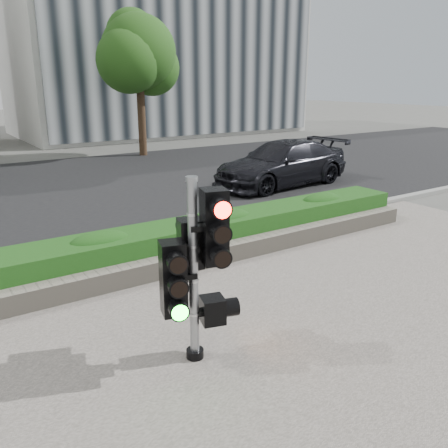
% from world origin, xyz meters
% --- Properties ---
extents(ground, '(120.00, 120.00, 0.00)m').
position_xyz_m(ground, '(0.00, 0.00, 0.00)').
color(ground, '#51514C').
rests_on(ground, ground).
extents(sidewalk, '(16.00, 11.00, 0.03)m').
position_xyz_m(sidewalk, '(0.00, -2.50, 0.01)').
color(sidewalk, '#9E9389').
rests_on(sidewalk, ground).
extents(road, '(60.00, 13.00, 0.02)m').
position_xyz_m(road, '(0.00, 10.00, 0.01)').
color(road, black).
rests_on(road, ground).
extents(curb, '(60.00, 0.25, 0.12)m').
position_xyz_m(curb, '(0.00, 3.15, 0.06)').
color(curb, gray).
rests_on(curb, ground).
extents(stone_wall, '(12.00, 0.32, 0.34)m').
position_xyz_m(stone_wall, '(0.00, 1.90, 0.20)').
color(stone_wall, gray).
rests_on(stone_wall, sidewalk).
extents(hedge, '(12.00, 1.00, 0.68)m').
position_xyz_m(hedge, '(0.00, 2.55, 0.37)').
color(hedge, '#2F7C26').
rests_on(hedge, sidewalk).
extents(building_right, '(18.00, 10.00, 12.00)m').
position_xyz_m(building_right, '(11.00, 25.00, 6.00)').
color(building_right, '#B7B7B2').
rests_on(building_right, ground).
extents(tree_right, '(4.10, 3.58, 6.53)m').
position_xyz_m(tree_right, '(5.48, 15.55, 4.48)').
color(tree_right, black).
rests_on(tree_right, ground).
extents(traffic_signal, '(0.85, 0.69, 2.31)m').
position_xyz_m(traffic_signal, '(-1.12, -0.64, 1.31)').
color(traffic_signal, black).
rests_on(traffic_signal, sidewalk).
extents(car_dark, '(5.19, 2.49, 1.46)m').
position_xyz_m(car_dark, '(6.52, 6.72, 0.75)').
color(car_dark, black).
rests_on(car_dark, road).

